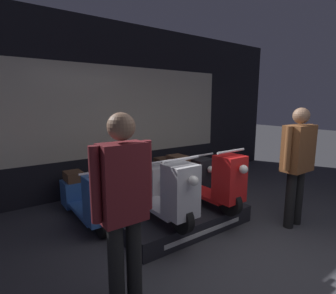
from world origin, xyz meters
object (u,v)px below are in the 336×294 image
(scooter_display_left, at_px, (154,189))
(person_right_browsing, at_px, (298,157))
(scooter_display_right, at_px, (201,179))
(scooter_backrow_0, at_px, (86,197))
(scooter_backrow_1, at_px, (139,186))
(person_left_browsing, at_px, (123,202))
(scooter_backrow_2, at_px, (181,177))

(scooter_display_left, height_order, person_right_browsing, person_right_browsing)
(scooter_display_right, distance_m, person_right_browsing, 1.37)
(scooter_display_left, relative_size, scooter_display_right, 1.00)
(scooter_backrow_0, xyz_separation_m, person_right_browsing, (2.33, -1.84, 0.62))
(scooter_backrow_1, bearing_deg, scooter_display_left, -105.96)
(person_left_browsing, xyz_separation_m, person_right_browsing, (2.61, -0.00, 0.04))
(scooter_display_right, bearing_deg, person_left_browsing, -150.66)
(scooter_display_right, height_order, person_left_browsing, person_left_browsing)
(scooter_display_right, xyz_separation_m, scooter_backrow_2, (0.31, 0.87, -0.23))
(scooter_display_left, relative_size, scooter_backrow_0, 1.00)
(scooter_display_left, distance_m, person_right_browsing, 1.99)
(scooter_display_left, bearing_deg, scooter_backrow_2, 37.57)
(scooter_backrow_1, relative_size, person_right_browsing, 0.96)
(scooter_display_right, distance_m, scooter_backrow_0, 1.71)
(scooter_backrow_0, height_order, scooter_backrow_1, same)
(scooter_display_left, relative_size, scooter_backrow_2, 1.00)
(scooter_backrow_1, xyz_separation_m, person_left_browsing, (-1.16, -1.84, 0.59))
(scooter_display_right, height_order, scooter_backrow_1, scooter_display_right)
(scooter_backrow_0, distance_m, person_right_browsing, 3.03)
(person_right_browsing, bearing_deg, scooter_display_left, 150.05)
(scooter_display_left, xyz_separation_m, scooter_display_right, (0.82, 0.00, 0.00))
(scooter_backrow_1, bearing_deg, scooter_backrow_2, 0.00)
(person_left_browsing, height_order, person_right_browsing, person_right_browsing)
(scooter_backrow_2, relative_size, person_right_browsing, 0.96)
(scooter_display_right, bearing_deg, scooter_backrow_1, 123.35)
(scooter_backrow_0, bearing_deg, scooter_backrow_1, 0.00)
(scooter_backrow_1, height_order, person_left_browsing, person_left_browsing)
(scooter_display_left, height_order, person_left_browsing, person_left_browsing)
(scooter_display_left, xyz_separation_m, person_left_browsing, (-0.92, -0.98, 0.35))
(scooter_display_left, xyz_separation_m, person_right_browsing, (1.69, -0.98, 0.39))
(scooter_backrow_2, distance_m, person_left_browsing, 2.82)
(scooter_display_right, xyz_separation_m, person_left_browsing, (-1.74, -0.98, 0.35))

